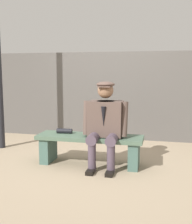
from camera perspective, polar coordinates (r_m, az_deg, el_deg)
name	(u,v)px	position (r m, az deg, el deg)	size (l,w,h in m)	color
ground_plane	(90,164)	(4.25, -1.26, -10.48)	(30.00, 30.00, 0.00)	gray
bench	(90,145)	(4.16, -1.28, -6.63)	(1.55, 0.45, 0.43)	#4A624F
seated_man	(105,121)	(3.97, 1.81, -1.77)	(0.64, 0.62, 1.22)	brown
rolled_magazine	(64,131)	(4.29, -6.40, -3.83)	(0.07, 0.07, 0.23)	black
stadium_wall	(111,96)	(5.77, 3.08, 3.33)	(12.00, 0.24, 1.74)	#524E4B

